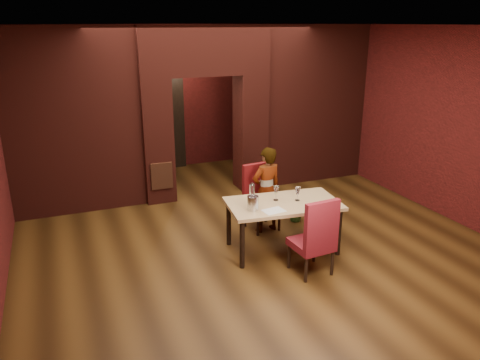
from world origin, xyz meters
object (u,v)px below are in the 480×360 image
object	(u,v)px
water_bottle	(252,194)
wine_glass_b	(276,193)
chair_far	(262,198)
potted_plant	(296,210)
dining_table	(283,226)
wine_bucket	(253,203)
wine_glass_a	(276,193)
chair_near	(312,235)
wine_glass_c	(298,194)
person_seated	(266,190)

from	to	relation	value
water_bottle	wine_glass_b	bearing A→B (deg)	7.09
chair_far	water_bottle	size ratio (longest dim) A/B	3.20
chair_far	potted_plant	size ratio (longest dim) A/B	2.65
wine_glass_b	potted_plant	xyz separation A→B (m)	(0.78, 0.76, -0.66)
dining_table	wine_bucket	size ratio (longest dim) A/B	8.08
wine_glass_a	potted_plant	xyz separation A→B (m)	(0.78, 0.76, -0.66)
water_bottle	wine_glass_a	bearing A→B (deg)	6.87
wine_bucket	chair_near	bearing A→B (deg)	-47.51
wine_glass_a	wine_glass_b	bearing A→B (deg)	74.98
wine_glass_a	wine_bucket	world-z (taller)	wine_glass_a
dining_table	wine_glass_c	distance (m)	0.53
person_seated	wine_glass_a	size ratio (longest dim) A/B	6.65
wine_glass_c	potted_plant	xyz separation A→B (m)	(0.49, 0.88, -0.66)
wine_glass_a	water_bottle	world-z (taller)	water_bottle
chair_far	chair_near	xyz separation A→B (m)	(0.02, -1.53, 0.01)
wine_glass_a	wine_glass_b	distance (m)	0.00
chair_far	water_bottle	distance (m)	0.97
wine_glass_b	wine_glass_c	bearing A→B (deg)	-23.60
chair_far	person_seated	distance (m)	0.19
dining_table	chair_far	distance (m)	0.81
wine_glass_a	wine_glass_b	xyz separation A→B (m)	(0.00, 0.00, 0.00)
wine_glass_c	chair_far	bearing A→B (deg)	103.12
chair_near	wine_bucket	size ratio (longest dim) A/B	5.48
person_seated	wine_glass_a	bearing A→B (deg)	70.06
wine_glass_b	water_bottle	xyz separation A→B (m)	(-0.40, -0.05, 0.06)
wine_glass_b	wine_glass_c	xyz separation A→B (m)	(0.29, -0.13, -0.00)
chair_near	wine_glass_a	xyz separation A→B (m)	(-0.12, 0.84, 0.31)
wine_glass_b	wine_bucket	world-z (taller)	wine_glass_b
dining_table	wine_glass_a	xyz separation A→B (m)	(-0.06, 0.11, 0.48)
person_seated	water_bottle	distance (m)	0.86
dining_table	wine_glass_c	xyz separation A→B (m)	(0.22, -0.01, 0.48)
person_seated	water_bottle	world-z (taller)	person_seated
wine_glass_b	chair_near	bearing A→B (deg)	-81.92
person_seated	wine_glass_c	distance (m)	0.75
dining_table	wine_glass_a	distance (m)	0.50
person_seated	potted_plant	xyz separation A→B (m)	(0.65, 0.16, -0.50)
dining_table	chair_far	size ratio (longest dim) A/B	1.52
chair_near	person_seated	xyz separation A→B (m)	(0.01, 1.44, 0.15)
chair_near	water_bottle	size ratio (longest dim) A/B	3.29
dining_table	person_seated	xyz separation A→B (m)	(0.06, 0.71, 0.32)
wine_glass_b	water_bottle	world-z (taller)	water_bottle
wine_bucket	wine_glass_c	bearing A→B (deg)	6.49
wine_bucket	potted_plant	size ratio (longest dim) A/B	0.50
dining_table	wine_glass_a	bearing A→B (deg)	126.26
wine_glass_a	potted_plant	world-z (taller)	wine_glass_a
person_seated	wine_glass_a	world-z (taller)	person_seated
dining_table	person_seated	world-z (taller)	person_seated
person_seated	water_bottle	xyz separation A→B (m)	(-0.53, -0.64, 0.22)
chair_near	wine_glass_c	bearing A→B (deg)	-107.34
dining_table	wine_glass_c	world-z (taller)	wine_glass_c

